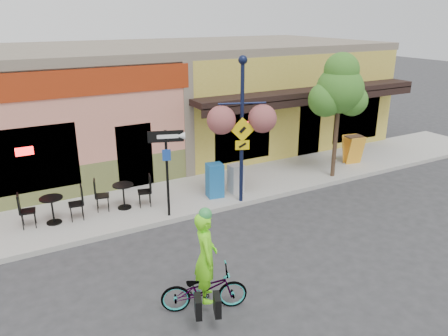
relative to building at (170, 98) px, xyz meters
name	(u,v)px	position (x,y,z in m)	size (l,w,h in m)	color
ground	(267,209)	(0.00, -7.50, -2.25)	(90.00, 90.00, 0.00)	#2D2D30
sidewalk	(234,186)	(0.00, -5.50, -2.17)	(24.00, 3.00, 0.15)	#9E9B93
curb	(257,200)	(0.00, -6.95, -2.17)	(24.00, 0.12, 0.15)	#A8A59E
building	(170,98)	(0.00, 0.00, 0.00)	(18.20, 8.20, 4.50)	tan
bicycle	(204,289)	(-3.84, -10.87, -1.79)	(0.61, 1.75, 0.92)	maroon
cyclist_rider	(206,268)	(-3.79, -10.87, -1.31)	(0.69, 0.45, 1.88)	#76F81A
lamp_post	(242,132)	(-0.54, -6.85, 0.13)	(1.42, 0.57, 4.45)	#111835
one_way_sign	(167,174)	(-2.91, -6.74, -0.82)	(0.98, 0.21, 2.55)	black
cafe_set_left	(52,206)	(-5.92, -5.63, -1.60)	(1.67, 0.84, 1.00)	black
cafe_set_right	(123,193)	(-3.89, -5.61, -1.61)	(1.65, 0.82, 0.99)	black
newspaper_box_blue	(215,180)	(-1.09, -6.16, -1.55)	(0.50, 0.44, 1.10)	#1B62A5
newspaper_box_grey	(236,178)	(-0.32, -6.16, -1.63)	(0.44, 0.40, 0.94)	#B0B0B0
street_tree	(338,116)	(3.51, -6.55, 0.10)	(1.72, 1.72, 4.40)	#3D7A26
sandwich_board	(356,151)	(5.14, -6.02, -1.55)	(0.66, 0.48, 1.10)	#FAA727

